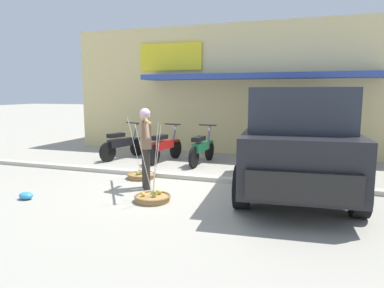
# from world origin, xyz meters

# --- Properties ---
(ground_plane) EXTENTS (90.00, 90.00, 0.00)m
(ground_plane) POSITION_xyz_m (0.00, 0.00, 0.00)
(ground_plane) COLOR #9E998C
(sidewalk_curb) EXTENTS (20.00, 0.24, 0.10)m
(sidewalk_curb) POSITION_xyz_m (0.00, 0.70, 0.05)
(sidewalk_curb) COLOR #BAB4A5
(sidewalk_curb) RESTS_ON ground
(fruit_vendor) EXTENTS (1.06, 1.58, 1.70)m
(fruit_vendor) POSITION_xyz_m (-0.58, -0.38, 0.98)
(fruit_vendor) COLOR #2D2823
(fruit_vendor) RESTS_ON ground
(fruit_basket_left_side) EXTENTS (0.68, 0.68, 1.45)m
(fruit_basket_left_side) POSITION_xyz_m (-1.09, 0.40, 0.08)
(fruit_basket_left_side) COLOR #9E7542
(fruit_basket_left_side) RESTS_ON ground
(fruit_basket_right_side) EXTENTS (0.68, 0.68, 1.45)m
(fruit_basket_right_side) POSITION_xyz_m (-0.06, -1.15, 0.07)
(fruit_basket_right_side) COLOR #9E7542
(fruit_basket_right_side) RESTS_ON ground
(motorcycle_nearest_shop) EXTENTS (0.67, 1.77, 1.09)m
(motorcycle_nearest_shop) POSITION_xyz_m (-2.78, 2.45, 0.45)
(motorcycle_nearest_shop) COLOR black
(motorcycle_nearest_shop) RESTS_ON ground
(motorcycle_second_in_row) EXTENTS (0.54, 1.81, 1.09)m
(motorcycle_second_in_row) POSITION_xyz_m (-1.37, 2.42, 0.45)
(motorcycle_second_in_row) COLOR black
(motorcycle_second_in_row) RESTS_ON ground
(motorcycle_third_in_row) EXTENTS (0.54, 1.82, 1.09)m
(motorcycle_third_in_row) POSITION_xyz_m (-0.24, 2.48, 0.45)
(motorcycle_third_in_row) COLOR black
(motorcycle_third_in_row) RESTS_ON ground
(parked_truck) EXTENTS (2.46, 4.94, 2.10)m
(parked_truck) POSITION_xyz_m (2.41, 0.59, 1.13)
(parked_truck) COLOR black
(parked_truck) RESTS_ON ground
(storefront_building) EXTENTS (13.00, 6.00, 4.20)m
(storefront_building) POSITION_xyz_m (0.98, 6.88, 2.10)
(storefront_building) COLOR #DBC684
(storefront_building) RESTS_ON ground
(plastic_litter_bag) EXTENTS (0.28, 0.22, 0.14)m
(plastic_litter_bag) POSITION_xyz_m (-2.40, -1.83, 0.07)
(plastic_litter_bag) COLOR #3393D1
(plastic_litter_bag) RESTS_ON ground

